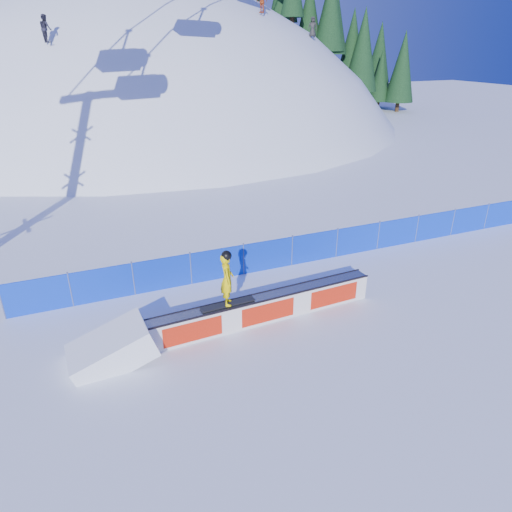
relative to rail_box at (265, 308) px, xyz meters
name	(u,v)px	position (x,y,z in m)	size (l,w,h in m)	color
ground	(384,318)	(3.53, -1.32, -0.44)	(160.00, 160.00, 0.00)	white
snow_hill	(160,271)	(3.53, 40.68, -18.44)	(64.00, 64.00, 64.00)	white
treeline	(347,32)	(27.54, 39.50, 8.67)	(20.36, 12.14, 18.99)	#302013
safety_fence	(315,247)	(3.53, 3.18, 0.17)	(22.05, 0.05, 1.30)	#0931C4
rail_box	(265,308)	(0.00, 0.00, 0.00)	(7.38, 0.87, 0.88)	silver
snow_ramp	(114,360)	(-4.60, -0.22, -0.44)	(2.17, 1.45, 0.81)	white
snowboarder	(227,279)	(-1.22, -0.06, 1.30)	(1.67, 0.66, 1.73)	black
distant_skiers	(173,2)	(4.50, 28.11, 10.29)	(22.63, 8.54, 6.07)	black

